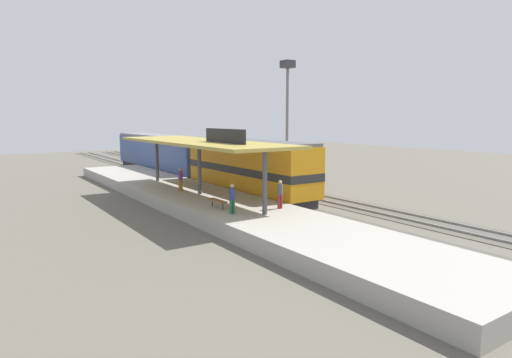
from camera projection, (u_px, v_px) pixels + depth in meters
ground_plane at (274, 197)px, 34.75m from camera, size 120.00×120.00×0.00m
track_near at (253, 199)px, 33.63m from camera, size 3.20×110.00×0.16m
track_far at (299, 193)px, 36.19m from camera, size 3.20×110.00×0.16m
platform at (200, 200)px, 31.01m from camera, size 6.00×44.00×0.90m
station_canopy at (200, 143)px, 30.37m from camera, size 5.20×18.00×4.70m
platform_bench at (217, 201)px, 25.96m from camera, size 0.44×1.70×0.50m
locomotive at (248, 168)px, 33.96m from camera, size 2.93×14.43×4.44m
passenger_carriage_single at (160, 154)px, 48.71m from camera, size 2.90×20.00×4.24m
light_mast at (287, 96)px, 41.52m from camera, size 1.10×1.10×11.70m
person_waiting at (280, 193)px, 25.79m from camera, size 0.34×0.34×1.71m
person_walking at (180, 178)px, 32.11m from camera, size 0.34×0.34×1.71m
person_boarding at (232, 197)px, 24.37m from camera, size 0.34×0.34×1.71m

